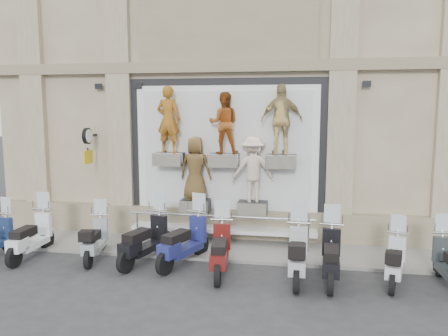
{
  "coord_description": "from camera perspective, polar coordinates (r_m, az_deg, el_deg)",
  "views": [
    {
      "loc": [
        2.04,
        -9.04,
        3.7
      ],
      "look_at": [
        0.13,
        1.9,
        2.2
      ],
      "focal_mm": 35.0,
      "sensor_mm": 36.0,
      "label": 1
    }
  ],
  "objects": [
    {
      "name": "scooter_d",
      "position": [
        10.76,
        -10.34,
        -8.02
      ],
      "size": [
        1.12,
        2.08,
        1.62
      ],
      "primitive_type": null,
      "rotation": [
        0.0,
        0.0,
        -0.28
      ],
      "color": "black",
      "rests_on": "ground"
    },
    {
      "name": "clock_sign_bracket",
      "position": [
        12.98,
        -17.37,
        3.37
      ],
      "size": [
        0.1,
        0.8,
        1.02
      ],
      "color": "black",
      "rests_on": "ground"
    },
    {
      "name": "scooter_i",
      "position": [
        10.08,
        21.5,
        -10.23
      ],
      "size": [
        0.92,
        1.78,
        1.38
      ],
      "primitive_type": null,
      "rotation": [
        0.0,
        0.0,
        -0.26
      ],
      "color": "silver",
      "rests_on": "ground"
    },
    {
      "name": "sidewalk",
      "position": [
        11.9,
        -0.44,
        -10.23
      ],
      "size": [
        16.0,
        2.2,
        0.08
      ],
      "primitive_type": "cube",
      "color": "gray",
      "rests_on": "ground"
    },
    {
      "name": "guard_rail",
      "position": [
        11.68,
        -0.53,
        -8.39
      ],
      "size": [
        5.06,
        0.1,
        0.93
      ],
      "primitive_type": null,
      "color": "#9EA0A5",
      "rests_on": "ground"
    },
    {
      "name": "scooter_e",
      "position": [
        10.5,
        -5.29,
        -8.27
      ],
      "size": [
        1.26,
        2.1,
        1.64
      ],
      "primitive_type": null,
      "rotation": [
        0.0,
        0.0,
        -0.36
      ],
      "color": "navy",
      "rests_on": "ground"
    },
    {
      "name": "scooter_h",
      "position": [
        9.74,
        13.86,
        -9.93
      ],
      "size": [
        0.69,
        1.98,
        1.58
      ],
      "primitive_type": null,
      "rotation": [
        0.0,
        0.0,
        -0.07
      ],
      "color": "black",
      "rests_on": "ground"
    },
    {
      "name": "scooter_f",
      "position": [
        9.9,
        -0.51,
        -9.44
      ],
      "size": [
        0.76,
        1.98,
        1.57
      ],
      "primitive_type": null,
      "rotation": [
        0.0,
        0.0,
        0.11
      ],
      "color": "#57110F",
      "rests_on": "ground"
    },
    {
      "name": "ground",
      "position": [
        9.98,
        -2.68,
        -14.09
      ],
      "size": [
        90.0,
        90.0,
        0.0
      ],
      "primitive_type": "plane",
      "color": "#303032",
      "rests_on": "ground"
    },
    {
      "name": "scooter_b",
      "position": [
        11.97,
        -23.98,
        -7.11
      ],
      "size": [
        0.59,
        1.93,
        1.56
      ],
      "primitive_type": null,
      "rotation": [
        0.0,
        0.0,
        0.02
      ],
      "color": "white",
      "rests_on": "ground"
    },
    {
      "name": "scooter_g",
      "position": [
        9.71,
        9.63,
        -9.85
      ],
      "size": [
        0.6,
        1.96,
        1.59
      ],
      "primitive_type": null,
      "rotation": [
        0.0,
        0.0,
        -0.02
      ],
      "color": "#ABAFB2",
      "rests_on": "ground"
    },
    {
      "name": "scooter_c",
      "position": [
        11.31,
        -16.5,
        -7.99
      ],
      "size": [
        0.83,
        1.8,
        1.41
      ],
      "primitive_type": null,
      "rotation": [
        0.0,
        0.0,
        0.19
      ],
      "color": "#8D9499",
      "rests_on": "ground"
    },
    {
      "name": "building",
      "position": [
        16.33,
        2.75,
        15.77
      ],
      "size": [
        14.0,
        8.6,
        12.0
      ],
      "primitive_type": null,
      "color": "#C0AD8C",
      "rests_on": "ground"
    },
    {
      "name": "shop_vitrine",
      "position": [
        12.0,
        0.57,
        1.67
      ],
      "size": [
        5.6,
        0.91,
        4.3
      ],
      "color": "black",
      "rests_on": "ground"
    }
  ]
}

